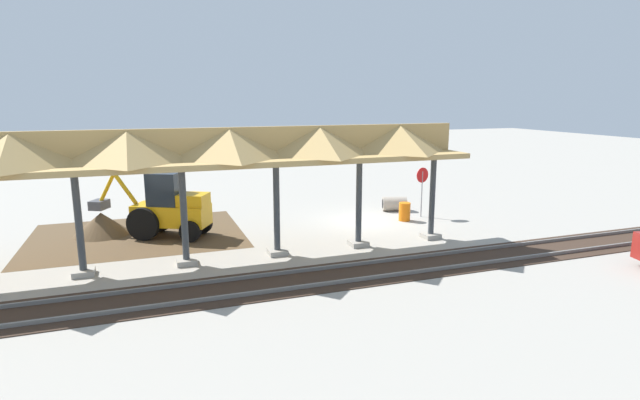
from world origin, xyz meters
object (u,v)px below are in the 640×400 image
(stop_sign, at_px, (422,181))
(backhoe, at_px, (168,208))
(traffic_barrel, at_px, (405,212))
(concrete_pipe, at_px, (394,204))

(stop_sign, relative_size, backhoe, 0.49)
(traffic_barrel, bearing_deg, concrete_pipe, -104.98)
(backhoe, relative_size, traffic_barrel, 5.70)
(stop_sign, xyz_separation_m, backhoe, (12.25, -0.48, -0.55))
(backhoe, xyz_separation_m, traffic_barrel, (-11.04, 0.96, -0.81))
(concrete_pipe, relative_size, traffic_barrel, 1.58)
(stop_sign, xyz_separation_m, concrete_pipe, (0.65, -1.62, -1.43))
(traffic_barrel, bearing_deg, backhoe, -4.97)
(concrete_pipe, bearing_deg, traffic_barrel, 75.02)
(stop_sign, distance_m, concrete_pipe, 2.26)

